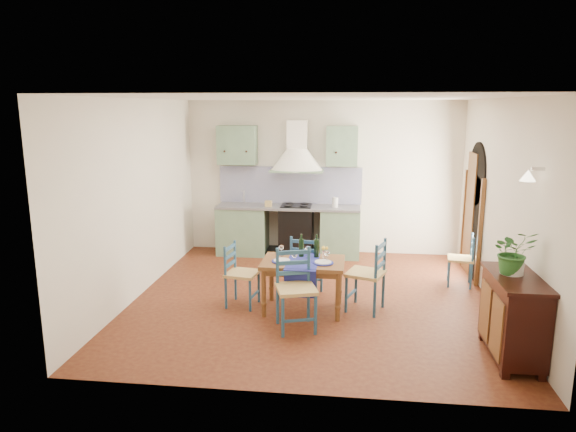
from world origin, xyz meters
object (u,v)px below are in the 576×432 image
at_px(potted_plant, 513,252).
at_px(sideboard, 513,314).
at_px(chair_near, 296,289).
at_px(dining_table, 303,266).

bearing_deg(potted_plant, sideboard, -70.21).
bearing_deg(chair_near, dining_table, 85.74).
relative_size(dining_table, potted_plant, 2.25).
xyz_separation_m(sideboard, potted_plant, (-0.03, 0.08, 0.67)).
height_order(dining_table, chair_near, dining_table).
xyz_separation_m(dining_table, sideboard, (2.35, -1.09, -0.10)).
relative_size(dining_table, chair_near, 1.11).
distance_m(chair_near, potted_plant, 2.49).
bearing_deg(chair_near, sideboard, -12.01).
distance_m(chair_near, sideboard, 2.45).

